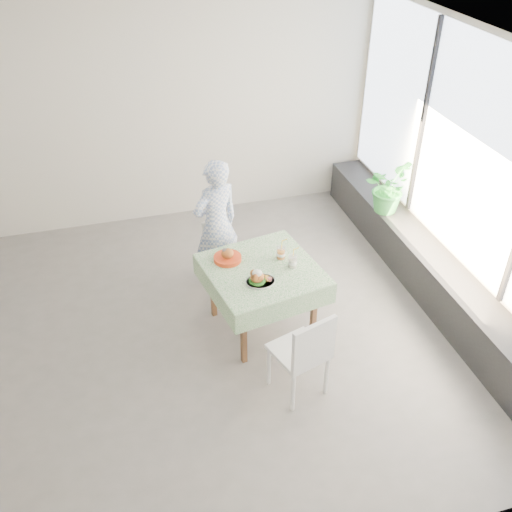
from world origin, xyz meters
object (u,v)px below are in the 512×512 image
object	(u,v)px
cafe_table	(262,291)
chair_near	(299,367)
chair_far	(226,265)
diner	(216,225)
main_dish	(259,279)
juice_cup_orange	(281,253)
potted_plant	(387,187)

from	to	relation	value
cafe_table	chair_near	bearing A→B (deg)	-85.28
cafe_table	chair_far	distance (m)	0.86
diner	chair_near	bearing A→B (deg)	79.11
main_dish	cafe_table	bearing A→B (deg)	65.20
cafe_table	diner	bearing A→B (deg)	106.54
diner	chair_far	bearing A→B (deg)	120.59
chair_far	diner	distance (m)	0.52
diner	main_dish	world-z (taller)	diner
chair_far	juice_cup_orange	world-z (taller)	juice_cup_orange
main_dish	juice_cup_orange	size ratio (longest dim) A/B	1.10
cafe_table	juice_cup_orange	distance (m)	0.42
chair_near	juice_cup_orange	size ratio (longest dim) A/B	3.58
diner	potted_plant	size ratio (longest dim) A/B	2.48
chair_near	main_dish	world-z (taller)	chair_near
main_dish	potted_plant	world-z (taller)	potted_plant
chair_near	main_dish	distance (m)	0.89
chair_far	chair_near	bearing A→B (deg)	-81.64
juice_cup_orange	potted_plant	world-z (taller)	potted_plant
chair_far	main_dish	bearing A→B (deg)	-85.41
chair_far	cafe_table	bearing A→B (deg)	-77.63
cafe_table	chair_near	xyz separation A→B (m)	(0.08, -0.92, -0.18)
main_dish	chair_near	bearing A→B (deg)	-76.30
chair_far	main_dish	size ratio (longest dim) A/B	2.84
chair_near	juice_cup_orange	distance (m)	1.16
chair_near	potted_plant	xyz separation A→B (m)	(1.78, 1.99, 0.52)
cafe_table	main_dish	bearing A→B (deg)	-114.80
potted_plant	cafe_table	bearing A→B (deg)	-149.96
chair_far	diner	xyz separation A→B (m)	(-0.08, 0.06, 0.51)
diner	potted_plant	world-z (taller)	diner
chair_near	juice_cup_orange	bearing A→B (deg)	81.79
juice_cup_orange	cafe_table	bearing A→B (deg)	-153.57
main_dish	juice_cup_orange	world-z (taller)	juice_cup_orange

